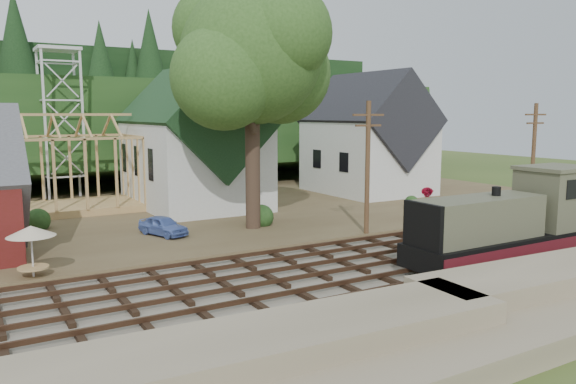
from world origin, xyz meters
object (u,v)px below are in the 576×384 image
patio_set (31,233)px  car_blue (163,226)px  car_red (408,189)px  locomotive (514,224)px

patio_set → car_blue: bearing=35.0°
car_blue → car_red: 23.21m
locomotive → patio_set: 22.05m
car_blue → car_red: bearing=-10.0°
locomotive → car_red: (9.93, 18.09, -1.09)m
locomotive → patio_set: (-20.35, 8.50, 0.20)m
locomotive → patio_set: locomotive is taller
patio_set → locomotive: bearing=-22.7°
car_red → car_blue: bearing=110.0°
locomotive → car_blue: 18.86m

